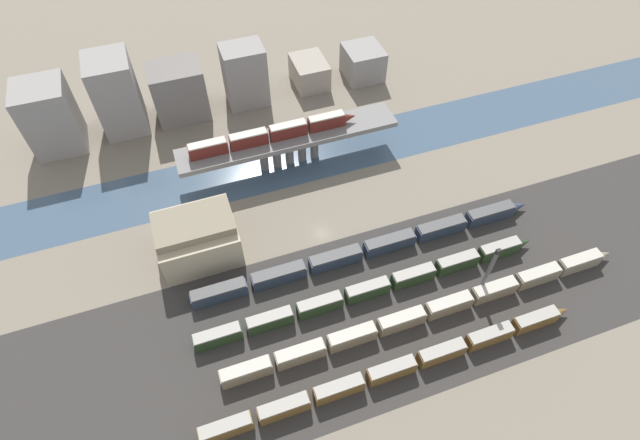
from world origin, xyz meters
TOP-DOWN VIEW (x-y plane):
  - ground_plane at (0.00, 0.00)m, footprint 400.00×400.00m
  - railbed_yard at (0.00, -24.00)m, footprint 280.00×42.00m
  - river_water at (0.00, 26.66)m, footprint 320.00×18.06m
  - bridge at (0.00, 26.66)m, footprint 59.37×9.34m
  - train_on_bridge at (-4.11, 26.66)m, footprint 45.12×2.71m
  - train_yard_near at (2.38, -38.24)m, footprint 80.78×2.71m
  - train_yard_mid at (14.68, -28.93)m, footprint 93.41×2.86m
  - train_yard_far at (5.00, -19.64)m, footprint 81.24×2.75m
  - train_yard_outer at (8.67, -9.30)m, footprint 85.92×3.12m
  - warehouse_building at (-29.01, 4.64)m, footprint 18.04×15.15m
  - signal_tower at (27.90, -27.51)m, footprint 1.00×0.82m
  - city_block_far_left at (-59.17, 55.07)m, footprint 13.25×13.08m
  - city_block_left at (-40.86, 57.47)m, footprint 11.92×13.53m
  - city_block_center at (-24.16, 57.26)m, footprint 15.00×12.06m
  - city_block_right at (-4.24, 57.05)m, footprint 12.23×9.73m
  - city_block_far_right at (16.73, 59.23)m, footprint 10.16×12.93m
  - city_block_tall at (34.22, 57.25)m, footprint 11.59×12.01m

SIDE VIEW (x-z plane):
  - ground_plane at x=0.00m, z-range 0.00..0.00m
  - river_water at x=0.00m, z-range 0.00..0.01m
  - railbed_yard at x=0.00m, z-range 0.00..0.01m
  - train_yard_outer at x=8.67m, z-range -0.03..3.63m
  - train_yard_near at x=2.38m, z-range -0.03..3.74m
  - train_yard_mid at x=14.68m, z-range -0.03..3.79m
  - train_yard_far at x=5.00m, z-range -0.03..3.79m
  - city_block_far_right at x=16.73m, z-range 0.00..8.28m
  - city_block_tall at x=34.22m, z-range 0.00..10.06m
  - warehouse_building at x=-29.01m, z-range -0.29..11.42m
  - bridge at x=0.00m, z-range 3.10..12.77m
  - city_block_center at x=-24.16m, z-range 0.00..16.41m
  - signal_tower at x=27.90m, z-range 0.02..16.67m
  - city_block_right at x=-4.24m, z-range 0.00..18.61m
  - city_block_far_left at x=-59.17m, z-range 0.00..19.81m
  - city_block_left at x=-40.86m, z-range 0.00..22.43m
  - train_on_bridge at x=-4.11m, z-range 9.63..13.46m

